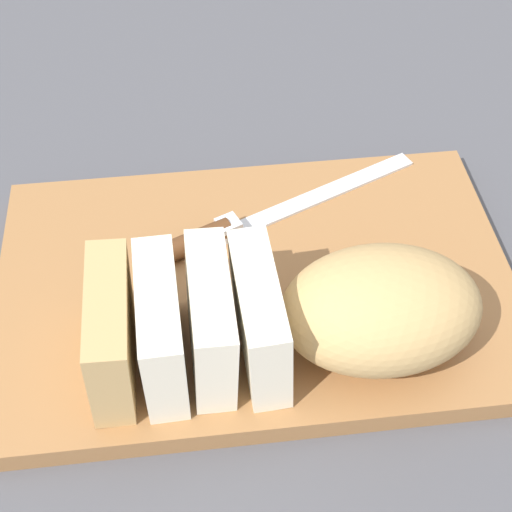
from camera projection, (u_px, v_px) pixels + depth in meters
name	position (u px, v px, depth m)	size (l,w,h in m)	color
ground_plane	(256.00, 294.00, 0.66)	(3.00, 3.00, 0.00)	#4C4C51
cutting_board	(256.00, 286.00, 0.65)	(0.46, 0.30, 0.02)	#9E6B3D
bread_loaf	(297.00, 316.00, 0.56)	(0.31, 0.13, 0.09)	tan
bread_knife	(236.00, 226.00, 0.67)	(0.26, 0.12, 0.02)	silver
crumb_near_knife	(233.00, 291.00, 0.63)	(0.01, 0.01, 0.01)	#996633
crumb_near_loaf	(215.00, 228.00, 0.68)	(0.01, 0.01, 0.01)	#996633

